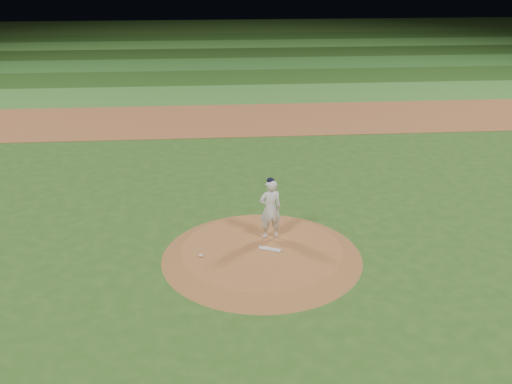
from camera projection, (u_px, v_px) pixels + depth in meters
The scene contains 12 objects.
ground at pixel (262, 257), 15.71m from camera, with size 120.00×120.00×0.00m, color #2E571C.
infield_dirt_band at pixel (237, 119), 28.56m from camera, with size 70.00×6.00×0.02m, color #9A592F.
outfield_stripe_0 at pixel (232, 94), 33.62m from camera, with size 70.00×5.00×0.02m, color #3B7A2C.
outfield_stripe_1 at pixel (229, 77), 38.21m from camera, with size 70.00×5.00×0.02m, color #224817.
outfield_stripe_2 at pixel (226, 64), 42.80m from camera, with size 70.00×5.00×0.02m, color #2C6625.
outfield_stripe_3 at pixel (224, 53), 47.39m from camera, with size 70.00×5.00×0.02m, color #1E3F14.
outfield_stripe_4 at pixel (223, 44), 51.98m from camera, with size 70.00×5.00×0.02m, color #3B7A2C.
outfield_stripe_5 at pixel (221, 37), 56.57m from camera, with size 70.00×5.00×0.02m, color #234C18.
pitchers_mound at pixel (262, 253), 15.66m from camera, with size 5.50×5.50×0.25m, color #A06031.
pitching_rubber at pixel (270, 249), 15.56m from camera, with size 0.62×0.16×0.03m, color silver.
rosin_bag at pixel (201, 256), 15.20m from camera, with size 0.12×0.12×0.07m, color silver.
pitcher_on_mound at pixel (270, 209), 15.90m from camera, with size 0.72×0.54×1.82m.
Camera 1 is at (-1.28, -13.72, 7.75)m, focal length 40.00 mm.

